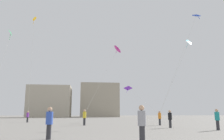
# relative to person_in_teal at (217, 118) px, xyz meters

# --- Properties ---
(person_in_teal) EXTENTS (0.39, 0.39, 1.79)m
(person_in_teal) POSITION_rel_person_in_teal_xyz_m (0.00, 0.00, 0.00)
(person_in_teal) COLOR #2D2D33
(person_in_teal) RESTS_ON ground_plane
(person_in_yellow) EXTENTS (0.41, 0.41, 1.87)m
(person_in_yellow) POSITION_rel_person_in_teal_xyz_m (-11.76, 8.65, 0.04)
(person_in_yellow) COLOR #2D2D33
(person_in_yellow) RESTS_ON ground_plane
(person_in_purple) EXTENTS (0.39, 0.39, 1.77)m
(person_in_purple) POSITION_rel_person_in_teal_xyz_m (-21.17, 17.99, -0.01)
(person_in_purple) COLOR #2D2D33
(person_in_purple) RESTS_ON ground_plane
(person_in_orange) EXTENTS (0.37, 0.37, 1.69)m
(person_in_orange) POSITION_rel_person_in_teal_xyz_m (-2.77, 8.06, -0.05)
(person_in_orange) COLOR #2D2D33
(person_in_orange) RESTS_ON ground_plane
(person_in_blue) EXTENTS (0.38, 0.38, 1.76)m
(person_in_blue) POSITION_rel_person_in_teal_xyz_m (-12.91, -6.07, -0.02)
(person_in_blue) COLOR #2D2D33
(person_in_blue) RESTS_ON ground_plane
(person_in_black) EXTENTS (0.37, 0.37, 1.72)m
(person_in_black) POSITION_rel_person_in_teal_xyz_m (-3.06, 3.27, -0.04)
(person_in_black) COLOR #2D2D33
(person_in_black) RESTS_ON ground_plane
(person_in_grey) EXTENTS (0.39, 0.39, 1.80)m
(person_in_grey) POSITION_rel_person_in_teal_xyz_m (-8.13, -8.17, 0.01)
(person_in_grey) COLOR #2D2D33
(person_in_grey) RESTS_ON ground_plane
(kite_amber_diamond) EXTENTS (2.21, 6.98, 13.51)m
(kite_amber_diamond) POSITION_rel_person_in_teal_xyz_m (-19.32, 11.64, 13.00)
(kite_amber_diamond) COLOR yellow
(kite_magenta_diamond) EXTENTS (4.95, 4.07, 9.78)m
(kite_magenta_diamond) POSITION_rel_person_in_teal_xyz_m (-7.40, 11.99, 9.50)
(kite_magenta_diamond) COLOR #D12899
(kite_violet_delta) EXTENTS (2.90, 11.21, 4.60)m
(kite_violet_delta) POSITION_rel_person_in_teal_xyz_m (-5.00, 18.58, 4.51)
(kite_violet_delta) COLOR purple
(kite_emerald_delta) EXTENTS (1.15, 2.50, 9.62)m
(kite_emerald_delta) POSITION_rel_person_in_teal_xyz_m (-20.42, 6.58, 9.37)
(kite_emerald_delta) COLOR green
(kite_cyan_delta) EXTENTS (6.23, 3.71, 10.57)m
(kite_cyan_delta) POSITION_rel_person_in_teal_xyz_m (2.70, 11.16, 10.25)
(kite_cyan_delta) COLOR #1EB2C6
(kite_cobalt_diamond) EXTENTS (5.23, 2.26, 12.45)m
(kite_cobalt_diamond) POSITION_rel_person_in_teal_xyz_m (1.85, 6.32, 12.26)
(kite_cobalt_diamond) COLOR blue
(building_centre_hall) EXTENTS (15.49, 11.21, 11.22)m
(building_centre_hall) POSITION_rel_person_in_teal_xyz_m (-27.49, 65.37, 4.63)
(building_centre_hall) COLOR #B2A893
(building_centre_hall) RESTS_ON ground_plane
(building_right_hall) EXTENTS (15.41, 16.97, 12.83)m
(building_right_hall) POSITION_rel_person_in_teal_xyz_m (-9.49, 73.29, 5.43)
(building_right_hall) COLOR #A39984
(building_right_hall) RESTS_ON ground_plane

